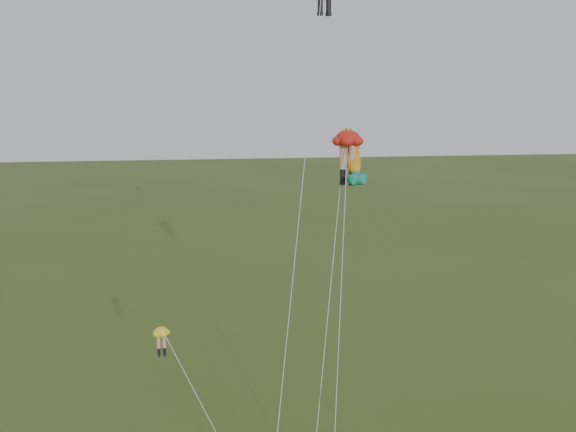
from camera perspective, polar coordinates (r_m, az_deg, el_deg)
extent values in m
cylinder|color=black|center=(34.49, 2.88, 18.15)|extent=(0.27, 0.27, 0.60)
cube|color=black|center=(34.45, 2.87, 17.52)|extent=(0.28, 0.39, 0.17)
cylinder|color=black|center=(34.70, 3.63, 18.10)|extent=(0.27, 0.27, 0.60)
cube|color=black|center=(34.65, 3.62, 17.47)|extent=(0.28, 0.39, 0.17)
cylinder|color=silver|center=(29.88, 1.07, 0.71)|extent=(4.06, 9.23, 23.74)
ellipsoid|color=red|center=(29.63, 5.35, 6.90)|extent=(2.05, 2.05, 0.74)
cylinder|color=tan|center=(29.79, 4.91, 5.25)|extent=(0.33, 0.33, 1.13)
cylinder|color=black|center=(29.88, 4.89, 3.64)|extent=(0.26, 0.26, 0.56)
cube|color=black|center=(29.93, 4.88, 2.95)|extent=(0.34, 0.37, 0.16)
cylinder|color=tan|center=(29.63, 5.73, 5.21)|extent=(0.33, 0.33, 1.13)
cylinder|color=black|center=(29.72, 5.70, 3.59)|extent=(0.26, 0.26, 0.56)
cube|color=black|center=(29.77, 5.68, 2.89)|extent=(0.34, 0.37, 0.16)
cylinder|color=silver|center=(27.84, 4.64, -8.89)|extent=(2.04, 6.43, 15.48)
ellipsoid|color=yellow|center=(28.54, -11.23, -10.02)|extent=(0.83, 0.83, 0.39)
cylinder|color=tan|center=(28.70, -11.43, -10.88)|extent=(0.17, 0.17, 0.59)
cylinder|color=black|center=(28.86, -11.40, -11.70)|extent=(0.13, 0.13, 0.29)
cube|color=black|center=(28.94, -11.39, -12.05)|extent=(0.11, 0.18, 0.09)
cylinder|color=tan|center=(28.71, -10.95, -10.86)|extent=(0.17, 0.17, 0.59)
cylinder|color=black|center=(28.87, -10.92, -11.68)|extent=(0.13, 0.13, 0.29)
cube|color=black|center=(28.94, -10.91, -12.02)|extent=(0.11, 0.18, 0.09)
cylinder|color=silver|center=(27.69, -6.51, -18.40)|extent=(4.34, 5.01, 7.26)
ellipsoid|color=yellow|center=(30.28, 5.60, 5.75)|extent=(0.94, 2.89, 2.63)
sphere|color=yellow|center=(30.28, 5.60, 5.75)|extent=(0.92, 1.28, 1.27)
cone|color=#13806E|center=(30.28, 5.60, 5.75)|extent=(0.72, 1.19, 1.22)
cone|color=#13806E|center=(30.28, 5.60, 5.75)|extent=(0.72, 1.19, 1.22)
cone|color=#13806E|center=(30.28, 5.60, 5.75)|extent=(0.41, 0.67, 0.68)
cone|color=#13806E|center=(30.28, 5.60, 5.75)|extent=(0.41, 0.67, 0.68)
cone|color=#AC3412|center=(30.28, 5.60, 5.75)|extent=(0.45, 0.66, 0.67)
cylinder|color=silver|center=(29.14, 3.88, -9.02)|extent=(2.80, 5.04, 14.47)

